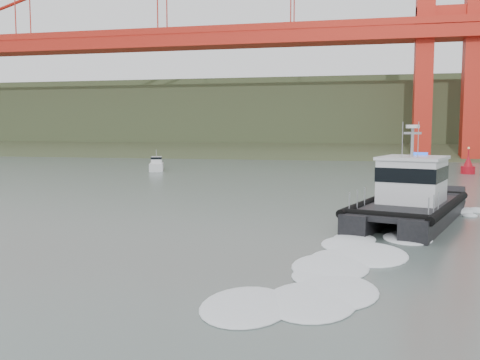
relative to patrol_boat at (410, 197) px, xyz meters
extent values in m
plane|color=slate|center=(-10.35, -9.61, -1.53)|extent=(400.00, 400.00, 0.00)
cube|color=#2E3D23|center=(-10.35, 82.39, -1.53)|extent=(500.00, 44.72, 16.25)
cube|color=#2E3D23|center=(-10.35, 110.39, 4.47)|extent=(500.00, 70.00, 18.00)
cube|color=#2E3D23|center=(-10.35, 135.39, 9.47)|extent=(500.00, 60.00, 16.00)
cube|color=red|center=(-10.35, 65.39, 20.47)|extent=(260.00, 6.00, 2.20)
cube|color=black|center=(-1.53, 0.29, -1.05)|extent=(5.22, 12.45, 1.37)
cube|color=black|center=(1.42, -0.64, -1.05)|extent=(5.22, 12.45, 1.37)
cube|color=black|center=(-0.23, -0.72, -0.50)|extent=(7.65, 11.75, 0.29)
cube|color=silver|center=(0.12, 0.37, 0.95)|extent=(4.52, 4.96, 2.63)
cube|color=black|center=(0.12, 0.37, 1.43)|extent=(4.60, 5.05, 0.86)
cube|color=silver|center=(0.12, 0.37, 2.36)|extent=(4.81, 5.25, 0.18)
cylinder|color=gray|center=(0.01, 0.04, 3.30)|extent=(0.18, 0.18, 2.06)
cylinder|color=white|center=(0.01, 0.04, 4.27)|extent=(0.80, 0.80, 0.21)
cube|color=silver|center=(-29.83, 34.32, -1.09)|extent=(3.43, 5.59, 1.06)
cube|color=silver|center=(-29.98, 34.74, -0.20)|extent=(2.04, 2.47, 1.06)
cube|color=black|center=(-29.98, 34.74, 0.15)|extent=(2.09, 2.53, 0.31)
cylinder|color=gray|center=(-29.83, 34.32, 0.77)|extent=(0.07, 0.07, 1.06)
cylinder|color=#A70B17|center=(10.33, 37.66, -1.15)|extent=(1.71, 1.71, 1.14)
cone|color=#A70B17|center=(10.33, 37.66, -0.01)|extent=(1.33, 1.33, 1.71)
cylinder|color=#A70B17|center=(10.33, 37.66, 1.13)|extent=(0.15, 0.15, 0.95)
sphere|color=#E5D87F|center=(10.33, 37.66, 1.70)|extent=(0.29, 0.29, 0.29)
camera|label=1|loc=(-3.17, -33.70, 4.16)|focal=40.00mm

